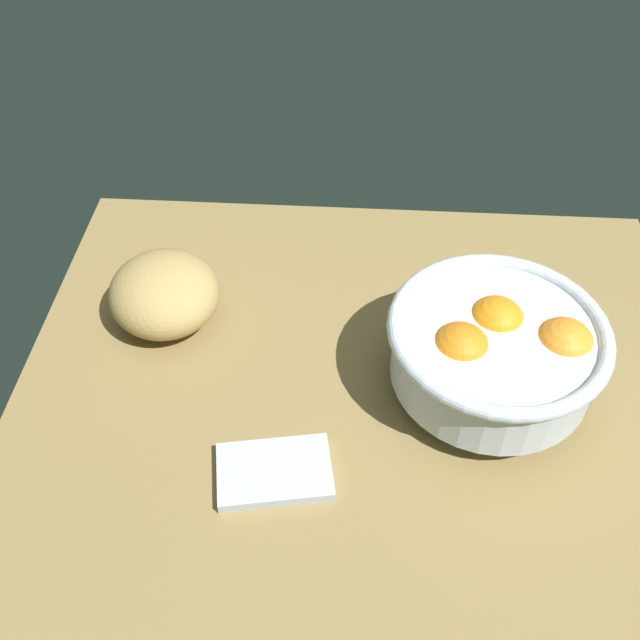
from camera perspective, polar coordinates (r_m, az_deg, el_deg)
The scene contains 4 objects.
ground_plane at distance 80.21cm, azimuth 3.00°, elevation -6.10°, with size 74.23×63.92×3.00cm, color olive.
fruit_bowl at distance 76.47cm, azimuth 13.59°, elevation -2.20°, with size 22.39×22.39×10.44cm.
bread_loaf at distance 85.26cm, azimuth -12.05°, elevation 2.05°, with size 13.13×12.59×7.83cm, color tan.
napkin_folded at distance 72.36cm, azimuth -3.58°, elevation -11.75°, with size 11.06×7.10×1.21cm, color #B7BCC7.
Camera 1 is at (1.02, 49.45, 61.65)cm, focal length 40.99 mm.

